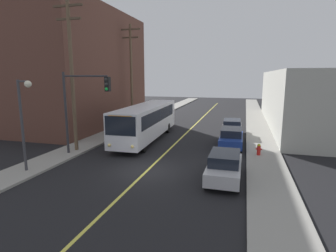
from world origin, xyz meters
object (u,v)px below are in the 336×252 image
Objects in this scene: street_lamp_left at (24,112)px; parked_car_white at (232,127)px; city_bus at (147,120)px; traffic_signal_left_corner at (83,98)px; parked_car_silver at (224,166)px; utility_pole_mid at (131,71)px; fire_hydrant at (259,149)px; utility_pole_near at (72,70)px; parked_car_blue at (231,138)px.

parked_car_white is at bearing 51.03° from street_lamp_left.
traffic_signal_left_corner reaches higher than city_bus.
city_bus is at bearing -153.24° from parked_car_white.
traffic_signal_left_corner is at bearing 168.71° from parked_car_silver.
parked_car_white is 0.74× the size of traffic_signal_left_corner.
traffic_signal_left_corner is (-2.47, -6.28, 2.49)m from city_bus.
traffic_signal_left_corner reaches higher than parked_car_white.
fire_hydrant is at bearing -35.11° from utility_pole_mid.
utility_pole_near is 13.41× the size of fire_hydrant.
utility_pole_mid reaches higher than street_lamp_left.
parked_car_white is 5.30× the size of fire_hydrant.
parked_car_blue is 3.04m from fire_hydrant.
street_lamp_left is at bearing -140.64° from parked_car_blue.
city_bus is 11.37m from parked_car_silver.
city_bus is 1.06× the size of utility_pole_mid.
parked_car_silver is 0.80× the size of street_lamp_left.
street_lamp_left reaches higher than parked_car_silver.
parked_car_blue is 12.06m from traffic_signal_left_corner.
parked_car_white is 7.19m from fire_hydrant.
fire_hydrant is at bearing 14.90° from traffic_signal_left_corner.
traffic_signal_left_corner is at bearing -111.45° from city_bus.
traffic_signal_left_corner is at bearing -81.58° from utility_pole_mid.
parked_car_silver is 5.25× the size of fire_hydrant.
parked_car_white is 13.61m from utility_pole_mid.
fire_hydrant is (2.25, -6.82, -0.26)m from parked_car_white.
city_bus is at bearing 68.55° from traffic_signal_left_corner.
parked_car_blue is at bearing -6.01° from city_bus.
city_bus is 14.55× the size of fire_hydrant.
parked_car_blue is 5.26× the size of fire_hydrant.
parked_car_silver is 1.00× the size of parked_car_blue.
parked_car_silver is 7.49m from parked_car_blue.
street_lamp_left reaches higher than parked_car_white.
fire_hydrant is (13.68, 7.31, -3.16)m from street_lamp_left.
city_bus is 2.77× the size of parked_car_silver.
utility_pole_near is (-3.91, -5.37, 4.49)m from city_bus.
utility_pole_near reaches higher than city_bus.
traffic_signal_left_corner is (1.44, -0.91, -2.00)m from utility_pole_near.
city_bus is at bearing -57.63° from utility_pole_mid.
fire_hydrant is at bearing 9.74° from utility_pole_near.
parked_car_blue is (0.01, 7.49, 0.00)m from parked_car_silver.
parked_car_silver is 20.32m from utility_pole_mid.
utility_pole_near is at bearing 147.75° from traffic_signal_left_corner.
street_lamp_left reaches higher than fire_hydrant.
city_bus is 7.82m from parked_car_blue.
traffic_signal_left_corner is 7.14× the size of fire_hydrant.
street_lamp_left is at bearing -128.97° from parked_car_white.
parked_car_silver is 12.11m from street_lamp_left.
parked_car_blue is at bearing 39.36° from street_lamp_left.
parked_car_silver is 12.11m from parked_car_white.
traffic_signal_left_corner is (-10.17, 2.03, 3.46)m from parked_car_silver.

